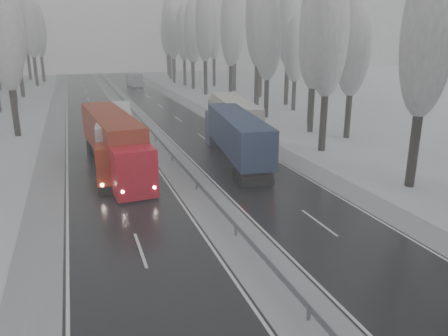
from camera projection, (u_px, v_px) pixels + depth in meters
carriageway_right at (221, 151)px, 42.05m from camera, size 7.50×200.00×0.03m
carriageway_left at (109, 160)px, 38.77m from camera, size 7.50×200.00×0.03m
median_slush at (168, 155)px, 40.41m from camera, size 3.00×200.00×0.04m
shoulder_right at (268, 147)px, 43.60m from camera, size 2.40×200.00×0.04m
shoulder_left at (50, 165)px, 37.22m from camera, size 2.40×200.00×0.04m
median_guardrail at (167, 149)px, 40.23m from camera, size 0.12×200.00×0.76m
tree_16 at (429, 35)px, 29.08m from camera, size 3.60×3.60×16.53m
tree_18 at (329, 35)px, 39.19m from camera, size 3.60×3.60×16.58m
tree_19 at (353, 48)px, 44.90m from camera, size 3.60×3.60×14.57m
tree_20 at (315, 41)px, 47.77m from camera, size 3.60×3.60×15.71m
tree_21 at (315, 24)px, 51.55m from camera, size 3.60×3.60×18.62m
tree_22 at (268, 39)px, 56.91m from camera, size 3.60×3.60×15.86m
tree_23 at (296, 50)px, 62.92m from camera, size 3.60×3.60×13.55m
tree_24 at (258, 17)px, 61.24m from camera, size 3.60×3.60×20.49m
tree_25 at (289, 24)px, 67.22m from camera, size 3.60×3.60×19.44m
tree_26 at (231, 27)px, 70.73m from camera, size 3.60×3.60×18.78m
tree_27 at (261, 32)px, 76.80m from camera, size 3.60×3.60×17.62m
tree_28 at (205, 25)px, 79.86m from camera, size 3.60×3.60×19.62m
tree_29 at (235, 31)px, 86.06m from camera, size 3.60×3.60×18.11m
tree_30 at (192, 32)px, 89.07m from camera, size 3.60×3.60×17.86m
tree_31 at (214, 30)px, 94.41m from camera, size 3.60×3.60×18.58m
tree_32 at (184, 34)px, 95.99m from camera, size 3.60×3.60×17.33m
tree_33 at (193, 43)px, 101.14m from camera, size 3.60×3.60×14.33m
tree_34 at (173, 33)px, 102.08m from camera, size 3.60×3.60×17.63m
tree_35 at (205, 32)px, 108.47m from camera, size 3.60×3.60×18.25m
tree_36 at (169, 27)px, 110.92m from camera, size 3.60×3.60×20.23m
tree_37 at (192, 37)px, 117.44m from camera, size 3.60×3.60×16.37m
tree_38 at (167, 33)px, 121.43m from camera, size 3.60×3.60×17.97m
tree_39 at (174, 37)px, 126.26m from camera, size 3.60×3.60×16.19m
tree_62 at (5, 39)px, 45.49m from camera, size 3.60×3.60×16.04m
tree_68 at (7, 36)px, 67.52m from camera, size 3.60×3.60×16.65m
tree_70 at (15, 34)px, 76.65m from camera, size 3.60×3.60×17.09m
tree_72 at (7, 41)px, 84.65m from camera, size 3.60×3.60×15.11m
tree_74 at (30, 27)px, 94.79m from camera, size 3.60×3.60×19.68m
tree_76 at (38, 31)px, 103.82m from camera, size 3.60×3.60×18.55m
tree_77 at (16, 42)px, 106.45m from camera, size 3.60×3.60×14.32m
tree_78 at (24, 28)px, 108.50m from camera, size 3.60×3.60×19.55m
tree_79 at (15, 35)px, 111.71m from camera, size 3.60×3.60×17.07m
truck_blue_box at (235, 134)px, 37.69m from camera, size 4.85×17.00×4.32m
truck_cream_box at (232, 115)px, 46.83m from camera, size 4.90×16.91×4.30m
box_truck_distant at (134, 79)px, 96.73m from camera, size 2.68×8.09×2.99m
truck_red_white at (116, 135)px, 36.89m from camera, size 4.43×17.14×4.36m
truck_red_red at (114, 139)px, 35.21m from camera, size 4.31×17.85×4.54m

